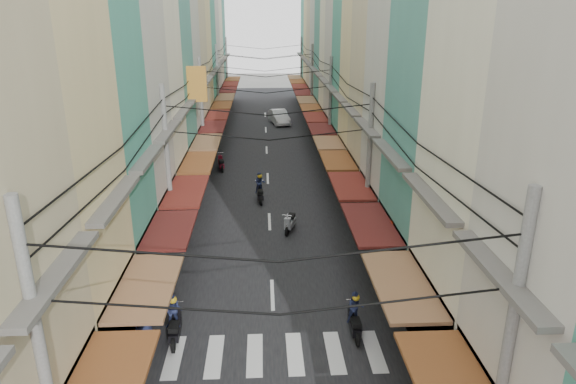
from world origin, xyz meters
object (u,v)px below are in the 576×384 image
object	(u,v)px
traffic_sign	(391,239)
bicycle	(432,269)
market_umbrella	(467,270)
white_car	(279,124)

from	to	relation	value
traffic_sign	bicycle	bearing A→B (deg)	32.56
bicycle	market_umbrella	distance (m)	4.93
white_car	traffic_sign	bearing A→B (deg)	-95.08
white_car	market_umbrella	world-z (taller)	market_umbrella
bicycle	traffic_sign	world-z (taller)	traffic_sign
white_car	market_umbrella	distance (m)	37.84
market_umbrella	traffic_sign	world-z (taller)	traffic_sign
bicycle	traffic_sign	size ratio (longest dim) A/B	0.48
bicycle	traffic_sign	distance (m)	3.76
bicycle	market_umbrella	xyz separation A→B (m)	(-0.30, -4.37, 2.26)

